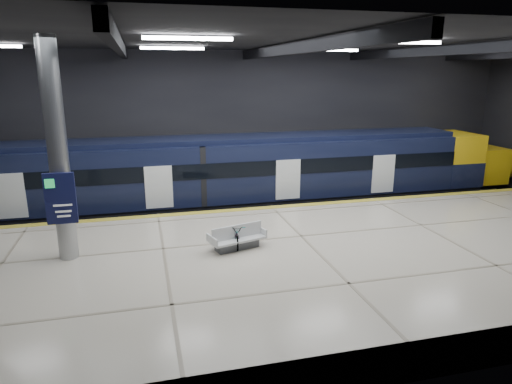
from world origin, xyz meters
name	(u,v)px	position (x,y,z in m)	size (l,w,h in m)	color
ground	(292,254)	(0.00, 0.00, 0.00)	(30.00, 30.00, 0.00)	black
room_shell	(295,107)	(0.00, 0.00, 5.72)	(30.10, 16.10, 8.05)	black
platform	(316,266)	(0.00, -2.50, 0.55)	(30.00, 11.00, 1.10)	beige
safety_strip	(273,207)	(0.00, 2.75, 1.11)	(30.00, 0.40, 0.01)	gold
rails	(257,211)	(0.00, 5.50, 0.08)	(30.00, 1.52, 0.16)	gray
train	(256,173)	(-0.07, 5.50, 2.06)	(29.40, 2.84, 3.79)	black
bench	(237,240)	(-2.54, -1.62, 1.40)	(2.07, 1.30, 0.85)	#595B60
bicycle	(237,234)	(-2.50, -1.32, 1.50)	(0.54, 1.54, 0.81)	#99999E
pannier_bag	(220,242)	(-3.10, -1.32, 1.28)	(0.30, 0.18, 0.35)	black
info_column	(58,156)	(-8.00, -1.03, 4.46)	(0.90, 0.78, 6.90)	#9EA0A5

